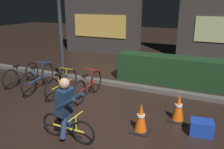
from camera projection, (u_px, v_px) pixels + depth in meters
ground_plane at (93, 118)px, 5.34m from camera, size 40.00×40.00×0.00m
sidewalk_curb at (128, 86)px, 7.23m from camera, size 12.00×0.24×0.12m
hedge_row at (193, 73)px, 7.17m from camera, size 4.80×0.70×0.91m
storefront_left at (101, 9)px, 11.55m from camera, size 4.04×0.54×4.42m
street_post at (61, 43)px, 6.62m from camera, size 0.10×0.10×2.85m
parked_bike_leftmost at (22, 75)px, 7.46m from camera, size 0.46×1.51×0.69m
parked_bike_left_mid at (39, 78)px, 6.98m from camera, size 0.46×1.71×0.79m
parked_bike_center_left at (62, 84)px, 6.59m from camera, size 0.46×1.55×0.71m
parked_bike_center_right at (88, 86)px, 6.39m from camera, size 0.46×1.61×0.74m
traffic_cone_near at (141, 118)px, 4.69m from camera, size 0.36×0.36×0.63m
traffic_cone_far at (179, 108)px, 5.13m from camera, size 0.36×0.36×0.66m
blue_crate at (201, 128)px, 4.63m from camera, size 0.48×0.38×0.30m
cyclist at (66, 109)px, 4.35m from camera, size 1.19×0.52×1.25m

